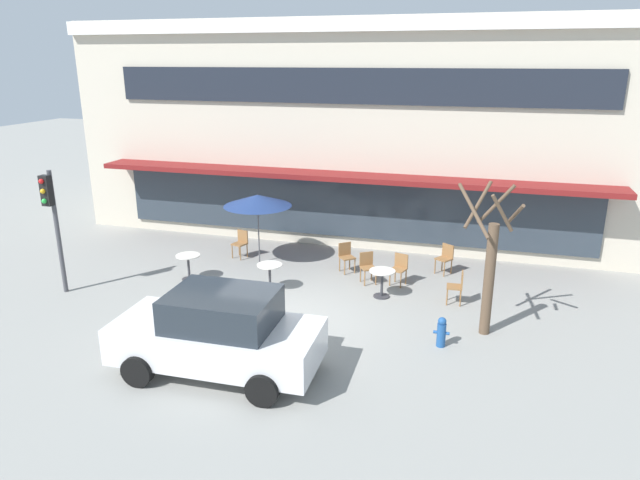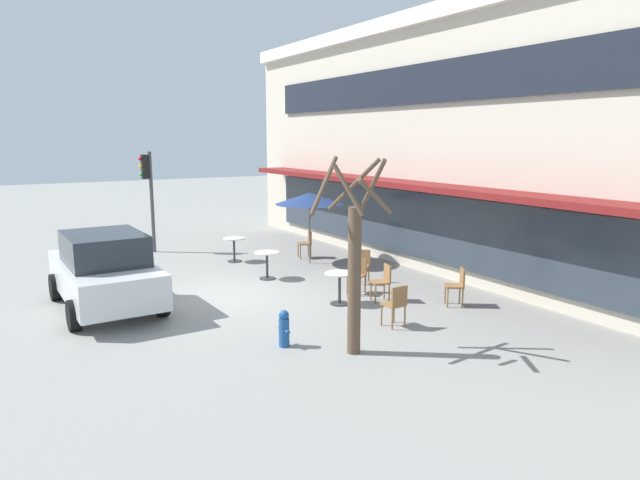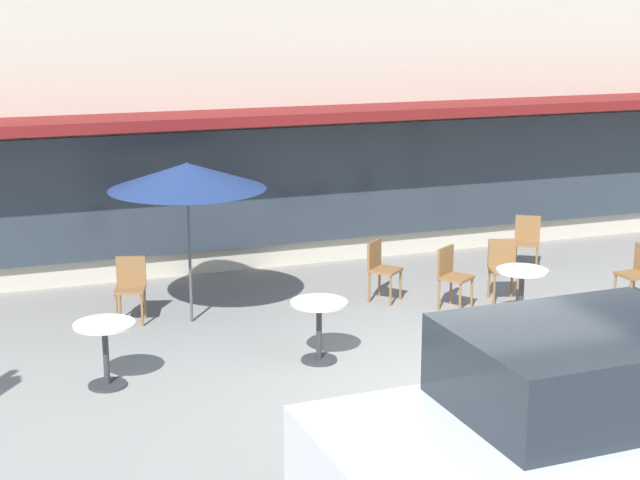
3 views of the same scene
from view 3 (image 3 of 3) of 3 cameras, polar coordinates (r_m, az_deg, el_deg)
The scene contains 13 objects.
ground_plane at distance 11.03m, azimuth 8.20°, elevation -9.27°, with size 80.00×80.00×0.00m, color gray.
building_facade at distance 19.49m, azimuth -5.60°, elevation 12.07°, with size 19.94×9.10×7.41m.
cafe_table_near_wall at distance 11.40m, azimuth -12.38°, elevation -5.90°, with size 0.70×0.70×0.76m.
cafe_table_streetside at distance 13.54m, azimuth 11.65°, elevation -2.68°, with size 0.70×0.70×0.76m.
cafe_table_by_tree at distance 11.89m, azimuth -0.06°, elevation -4.72°, with size 0.70×0.70×0.76m.
patio_umbrella_green_folded at distance 13.09m, azimuth -7.74°, elevation 3.70°, with size 2.10×2.10×2.20m.
cafe_chair_0 at distance 14.72m, azimuth 18.02°, elevation -1.70°, with size 0.42×0.42×0.89m.
cafe_chair_1 at distance 14.54m, azimuth 10.59°, elevation -1.44°, with size 0.50×0.50×0.89m.
cafe_chair_2 at distance 16.18m, azimuth 11.95°, elevation 0.06°, with size 0.55×0.55×0.89m.
cafe_chair_3 at distance 14.01m, azimuth 7.65°, elevation -1.91°, with size 0.55×0.55×0.89m.
cafe_chair_4 at distance 14.27m, azimuth 3.54°, elevation -1.51°, with size 0.56×0.56×0.89m.
cafe_chair_5 at distance 13.60m, azimuth -10.96°, elevation -2.53°, with size 0.50×0.50×0.89m.
parked_sedan at distance 8.39m, azimuth 14.21°, elevation -10.72°, with size 4.24×2.10×1.76m.
Camera 3 is at (-4.89, -8.89, 4.32)m, focal length 55.00 mm.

